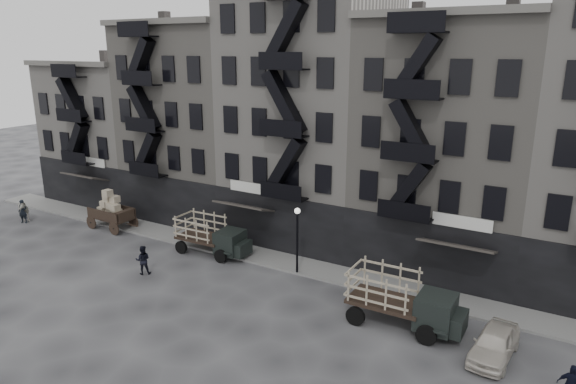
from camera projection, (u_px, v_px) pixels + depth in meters
The scene contains 14 objects.
ground at pixel (232, 279), 30.87m from camera, with size 140.00×140.00×0.00m, color #38383A.
sidewalk at pixel (266, 257), 33.95m from camera, with size 55.00×2.50×0.15m, color slate.
building_west at pixel (119, 131), 47.18m from camera, with size 10.00×11.35×13.20m.
building_midwest at pixel (203, 123), 41.87m from camera, with size 10.00×11.35×16.20m.
building_center at pixel (311, 119), 36.69m from camera, with size 10.00×11.35×18.20m.
building_mideast at pixel (452, 146), 32.06m from camera, with size 10.00×11.35×16.20m.
lamp_post at pixel (297, 232), 30.79m from camera, with size 0.36×0.36×4.28m.
horse at pixel (22, 210), 41.18m from camera, with size 0.92×2.03×1.71m, color beige.
wagon at pixel (110, 206), 39.15m from camera, with size 3.67×2.05×3.06m.
stake_truck_west at pixel (211, 233), 34.34m from camera, with size 5.28×2.33×2.61m.
stake_truck_east at pixel (402, 296), 25.30m from camera, with size 5.74×2.45×2.86m.
car_east at pixel (494, 344), 22.94m from camera, with size 1.61×4.01×1.37m, color beige.
pedestrian_west at pixel (23, 211), 40.59m from camera, with size 0.68×0.45×1.88m, color black.
pedestrian_mid at pixel (143, 260), 31.38m from camera, with size 0.89×0.69×1.83m, color black.
Camera 1 is at (17.29, -22.62, 13.45)m, focal length 32.00 mm.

